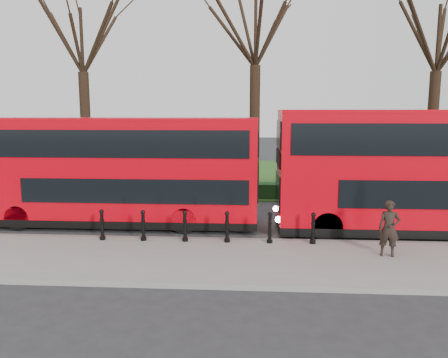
# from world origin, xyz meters

# --- Properties ---
(ground) EXTENTS (120.00, 120.00, 0.00)m
(ground) POSITION_xyz_m (0.00, 0.00, 0.00)
(ground) COLOR #28282B
(ground) RESTS_ON ground
(pavement) EXTENTS (60.00, 4.00, 0.15)m
(pavement) POSITION_xyz_m (0.00, -3.00, 0.07)
(pavement) COLOR gray
(pavement) RESTS_ON ground
(kerb) EXTENTS (60.00, 0.25, 0.16)m
(kerb) POSITION_xyz_m (0.00, -1.00, 0.07)
(kerb) COLOR slate
(kerb) RESTS_ON ground
(grass_verge) EXTENTS (60.00, 18.00, 0.06)m
(grass_verge) POSITION_xyz_m (0.00, 15.00, 0.03)
(grass_verge) COLOR #2B521B
(grass_verge) RESTS_ON ground
(hedge) EXTENTS (60.00, 0.90, 0.80)m
(hedge) POSITION_xyz_m (0.00, 6.80, 0.40)
(hedge) COLOR black
(hedge) RESTS_ON ground
(yellow_line_outer) EXTENTS (60.00, 0.10, 0.01)m
(yellow_line_outer) POSITION_xyz_m (0.00, -0.70, 0.01)
(yellow_line_outer) COLOR yellow
(yellow_line_outer) RESTS_ON ground
(yellow_line_inner) EXTENTS (60.00, 0.10, 0.01)m
(yellow_line_inner) POSITION_xyz_m (0.00, -0.50, 0.01)
(yellow_line_inner) COLOR yellow
(yellow_line_inner) RESTS_ON ground
(tree_left) EXTENTS (7.85, 7.85, 12.27)m
(tree_left) POSITION_xyz_m (-8.00, 10.00, 8.92)
(tree_left) COLOR black
(tree_left) RESTS_ON ground
(tree_mid) EXTENTS (8.23, 8.23, 12.85)m
(tree_mid) POSITION_xyz_m (2.00, 10.00, 9.35)
(tree_mid) COLOR black
(tree_mid) RESTS_ON ground
(tree_right) EXTENTS (7.77, 7.77, 12.15)m
(tree_right) POSITION_xyz_m (12.00, 10.00, 8.83)
(tree_right) COLOR black
(tree_right) RESTS_ON ground
(bollard_row) EXTENTS (7.27, 0.15, 1.00)m
(bollard_row) POSITION_xyz_m (0.34, -1.35, 0.65)
(bollard_row) COLOR black
(bollard_row) RESTS_ON pavement
(bus_lead) EXTENTS (10.66, 2.45, 4.24)m
(bus_lead) POSITION_xyz_m (-3.24, 1.18, 2.14)
(bus_lead) COLOR red
(bus_lead) RESTS_ON ground
(bus_rear) EXTENTS (11.40, 2.62, 4.54)m
(bus_rear) POSITION_xyz_m (8.52, 0.63, 2.29)
(bus_rear) COLOR red
(bus_rear) RESTS_ON ground
(pedestrian) EXTENTS (0.70, 0.53, 1.71)m
(pedestrian) POSITION_xyz_m (6.00, -2.47, 1.00)
(pedestrian) COLOR black
(pedestrian) RESTS_ON pavement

